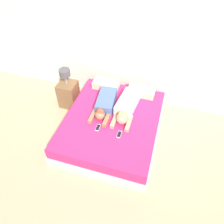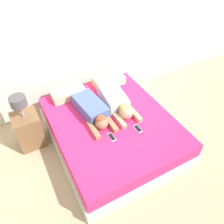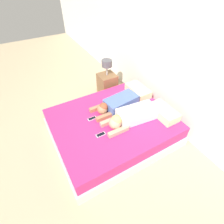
{
  "view_description": "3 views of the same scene",
  "coord_description": "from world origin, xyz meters",
  "px_view_note": "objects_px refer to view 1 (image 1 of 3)",
  "views": [
    {
      "loc": [
        0.78,
        -2.57,
        3.31
      ],
      "look_at": [
        0.0,
        0.0,
        0.58
      ],
      "focal_mm": 35.0,
      "sensor_mm": 36.0,
      "label": 1
    },
    {
      "loc": [
        -1.07,
        -1.99,
        2.67
      ],
      "look_at": [
        0.0,
        0.0,
        0.58
      ],
      "focal_mm": 35.0,
      "sensor_mm": 36.0,
      "label": 2
    },
    {
      "loc": [
        1.86,
        -1.07,
        2.5
      ],
      "look_at": [
        0.0,
        0.0,
        0.58
      ],
      "focal_mm": 28.0,
      "sensor_mm": 36.0,
      "label": 3
    }
  ],
  "objects_px": {
    "pillow_head_left": "(106,84)",
    "bed": "(112,126)",
    "person_right": "(126,107)",
    "nightstand": "(68,93)",
    "person_left": "(105,104)",
    "cell_phone_right": "(119,134)",
    "pillow_head_right": "(141,91)",
    "cell_phone_left": "(98,128)"
  },
  "relations": [
    {
      "from": "pillow_head_left",
      "to": "person_right",
      "type": "bearing_deg",
      "value": -45.26
    },
    {
      "from": "pillow_head_right",
      "to": "person_right",
      "type": "height_order",
      "value": "person_right"
    },
    {
      "from": "nightstand",
      "to": "bed",
      "type": "bearing_deg",
      "value": -24.84
    },
    {
      "from": "person_left",
      "to": "bed",
      "type": "bearing_deg",
      "value": -45.72
    },
    {
      "from": "cell_phone_right",
      "to": "person_left",
      "type": "bearing_deg",
      "value": 128.49
    },
    {
      "from": "cell_phone_left",
      "to": "pillow_head_right",
      "type": "bearing_deg",
      "value": 64.13
    },
    {
      "from": "pillow_head_right",
      "to": "nightstand",
      "type": "bearing_deg",
      "value": -168.91
    },
    {
      "from": "pillow_head_right",
      "to": "cell_phone_right",
      "type": "height_order",
      "value": "pillow_head_right"
    },
    {
      "from": "pillow_head_left",
      "to": "person_right",
      "type": "relative_size",
      "value": 0.56
    },
    {
      "from": "person_left",
      "to": "person_right",
      "type": "xyz_separation_m",
      "value": [
        0.4,
        0.03,
        0.01
      ]
    },
    {
      "from": "pillow_head_left",
      "to": "person_right",
      "type": "height_order",
      "value": "person_right"
    },
    {
      "from": "bed",
      "to": "pillow_head_right",
      "type": "bearing_deg",
      "value": 65.36
    },
    {
      "from": "bed",
      "to": "person_right",
      "type": "xyz_separation_m",
      "value": [
        0.2,
        0.23,
        0.32
      ]
    },
    {
      "from": "pillow_head_left",
      "to": "pillow_head_right",
      "type": "xyz_separation_m",
      "value": [
        0.74,
        0.0,
        0.0
      ]
    },
    {
      "from": "bed",
      "to": "nightstand",
      "type": "relative_size",
      "value": 2.25
    },
    {
      "from": "pillow_head_left",
      "to": "cell_phone_right",
      "type": "height_order",
      "value": "pillow_head_left"
    },
    {
      "from": "pillow_head_left",
      "to": "nightstand",
      "type": "height_order",
      "value": "nightstand"
    },
    {
      "from": "pillow_head_left",
      "to": "person_left",
      "type": "xyz_separation_m",
      "value": [
        0.17,
        -0.6,
        0.02
      ]
    },
    {
      "from": "bed",
      "to": "person_left",
      "type": "bearing_deg",
      "value": 134.28
    },
    {
      "from": "person_left",
      "to": "cell_phone_right",
      "type": "relative_size",
      "value": 5.85
    },
    {
      "from": "person_right",
      "to": "cell_phone_right",
      "type": "height_order",
      "value": "person_right"
    },
    {
      "from": "bed",
      "to": "pillow_head_right",
      "type": "distance_m",
      "value": 0.94
    },
    {
      "from": "cell_phone_left",
      "to": "pillow_head_left",
      "type": "bearing_deg",
      "value": 100.58
    },
    {
      "from": "pillow_head_left",
      "to": "bed",
      "type": "bearing_deg",
      "value": -65.36
    },
    {
      "from": "pillow_head_right",
      "to": "nightstand",
      "type": "distance_m",
      "value": 1.53
    },
    {
      "from": "pillow_head_right",
      "to": "bed",
      "type": "bearing_deg",
      "value": -114.64
    },
    {
      "from": "bed",
      "to": "cell_phone_right",
      "type": "height_order",
      "value": "cell_phone_right"
    },
    {
      "from": "person_right",
      "to": "bed",
      "type": "bearing_deg",
      "value": -130.43
    },
    {
      "from": "nightstand",
      "to": "cell_phone_left",
      "type": "bearing_deg",
      "value": -40.49
    },
    {
      "from": "person_left",
      "to": "cell_phone_right",
      "type": "xyz_separation_m",
      "value": [
        0.43,
        -0.54,
        -0.09
      ]
    },
    {
      "from": "pillow_head_left",
      "to": "person_left",
      "type": "distance_m",
      "value": 0.63
    },
    {
      "from": "pillow_head_right",
      "to": "person_right",
      "type": "xyz_separation_m",
      "value": [
        -0.17,
        -0.58,
        0.03
      ]
    },
    {
      "from": "bed",
      "to": "cell_phone_left",
      "type": "distance_m",
      "value": 0.41
    },
    {
      "from": "person_right",
      "to": "nightstand",
      "type": "relative_size",
      "value": 1.05
    },
    {
      "from": "bed",
      "to": "person_left",
      "type": "height_order",
      "value": "person_left"
    },
    {
      "from": "person_left",
      "to": "cell_phone_right",
      "type": "distance_m",
      "value": 0.7
    },
    {
      "from": "person_left",
      "to": "nightstand",
      "type": "xyz_separation_m",
      "value": [
        -0.92,
        0.31,
        -0.2
      ]
    },
    {
      "from": "pillow_head_left",
      "to": "person_right",
      "type": "distance_m",
      "value": 0.81
    },
    {
      "from": "cell_phone_left",
      "to": "cell_phone_right",
      "type": "relative_size",
      "value": 1.0
    },
    {
      "from": "person_right",
      "to": "pillow_head_left",
      "type": "bearing_deg",
      "value": 134.74
    },
    {
      "from": "cell_phone_right",
      "to": "nightstand",
      "type": "bearing_deg",
      "value": 147.69
    },
    {
      "from": "bed",
      "to": "person_right",
      "type": "bearing_deg",
      "value": 49.57
    }
  ]
}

